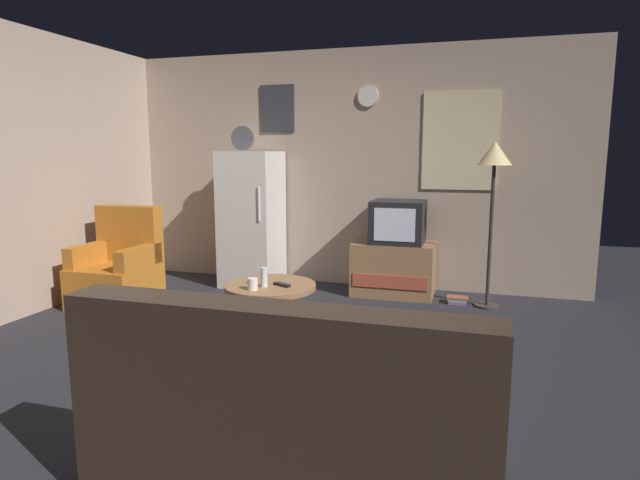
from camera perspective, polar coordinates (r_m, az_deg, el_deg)
ground_plane at (r=3.93m, az=-5.97°, el=-12.83°), size 12.00×12.00×0.00m
wall_with_art at (r=5.98m, az=3.01°, el=7.64°), size 5.20×0.12×2.60m
fridge at (r=5.98m, az=-7.37°, el=2.30°), size 0.60×0.62×1.77m
tv_stand at (r=5.64m, az=7.93°, el=-3.06°), size 0.84×0.53×0.56m
crt_tv at (r=5.55m, az=8.41°, el=1.95°), size 0.54×0.51×0.44m
standing_lamp at (r=5.25m, az=18.24°, el=7.54°), size 0.32×0.32×1.59m
coffee_table at (r=4.24m, az=-5.34°, el=-7.80°), size 0.72×0.72×0.47m
wine_glass at (r=4.08m, az=-6.04°, el=-4.00°), size 0.05×0.05×0.15m
mug_ceramic_white at (r=4.01m, az=-7.27°, el=-4.73°), size 0.08×0.08×0.09m
remote_control at (r=4.10m, az=-4.06°, el=-4.82°), size 0.15×0.10×0.02m
armchair at (r=5.57m, az=-20.87°, el=-3.11°), size 0.68×0.68×0.96m
couch at (r=2.42m, az=-3.03°, el=-19.49°), size 1.70×0.80×0.92m
book_stack at (r=5.47m, az=14.59°, el=-6.27°), size 0.21×0.13×0.07m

